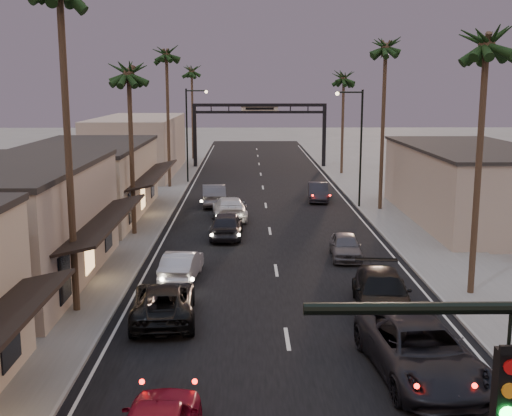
{
  "coord_description": "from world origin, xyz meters",
  "views": [
    {
      "loc": [
        -1.5,
        -3.56,
        9.33
      ],
      "look_at": [
        -0.97,
        31.98,
        2.5
      ],
      "focal_mm": 45.0,
      "sensor_mm": 36.0,
      "label": 1
    }
  ],
  "objects_px": {
    "streetlight_right": "(358,139)",
    "palm_far": "(192,68)",
    "oncoming_silver": "(182,265)",
    "palm_rc": "(344,74)",
    "curbside_black": "(382,293)",
    "streetlight_left": "(190,128)",
    "palm_ld": "(166,50)",
    "oncoming_pickup": "(164,302)",
    "palm_rb": "(386,42)",
    "curbside_near": "(420,351)",
    "palm_ra": "(487,34)",
    "palm_lc": "(128,66)",
    "arch": "(260,119)"
  },
  "relations": [
    {
      "from": "streetlight_right",
      "to": "palm_far",
      "type": "xyz_separation_m",
      "value": [
        -15.22,
        33.0,
        6.11
      ]
    },
    {
      "from": "palm_far",
      "to": "oncoming_silver",
      "type": "relative_size",
      "value": 3.06
    },
    {
      "from": "palm_rc",
      "to": "curbside_black",
      "type": "bearing_deg",
      "value": -96.05
    },
    {
      "from": "streetlight_left",
      "to": "palm_ld",
      "type": "xyz_separation_m",
      "value": [
        -1.68,
        -3.0,
        7.09
      ]
    },
    {
      "from": "streetlight_right",
      "to": "oncoming_pickup",
      "type": "bearing_deg",
      "value": -116.21
    },
    {
      "from": "streetlight_right",
      "to": "palm_rc",
      "type": "bearing_deg",
      "value": 84.95
    },
    {
      "from": "palm_rb",
      "to": "palm_ld",
      "type": "bearing_deg",
      "value": 147.4
    },
    {
      "from": "oncoming_silver",
      "to": "curbside_near",
      "type": "bearing_deg",
      "value": 134.34
    },
    {
      "from": "palm_rc",
      "to": "palm_far",
      "type": "bearing_deg",
      "value": 140.36
    },
    {
      "from": "streetlight_left",
      "to": "palm_far",
      "type": "xyz_separation_m",
      "value": [
        -1.38,
        20.0,
        6.11
      ]
    },
    {
      "from": "oncoming_pickup",
      "to": "streetlight_left",
      "type": "bearing_deg",
      "value": -91.42
    },
    {
      "from": "palm_rb",
      "to": "oncoming_silver",
      "type": "xyz_separation_m",
      "value": [
        -13.28,
        -17.4,
        -11.7
      ]
    },
    {
      "from": "palm_rb",
      "to": "oncoming_pickup",
      "type": "relative_size",
      "value": 2.66
    },
    {
      "from": "palm_ra",
      "to": "palm_far",
      "type": "xyz_separation_m",
      "value": [
        -16.9,
        54.0,
        0.0
      ]
    },
    {
      "from": "palm_ld",
      "to": "oncoming_pickup",
      "type": "relative_size",
      "value": 2.66
    },
    {
      "from": "palm_far",
      "to": "curbside_black",
      "type": "bearing_deg",
      "value": -77.48
    },
    {
      "from": "palm_ld",
      "to": "palm_ra",
      "type": "height_order",
      "value": "palm_ld"
    },
    {
      "from": "palm_rb",
      "to": "curbside_black",
      "type": "bearing_deg",
      "value": -101.43
    },
    {
      "from": "palm_ld",
      "to": "palm_far",
      "type": "bearing_deg",
      "value": 89.25
    },
    {
      "from": "palm_lc",
      "to": "oncoming_pickup",
      "type": "height_order",
      "value": "palm_lc"
    },
    {
      "from": "oncoming_silver",
      "to": "palm_ld",
      "type": "bearing_deg",
      "value": -76.83
    },
    {
      "from": "arch",
      "to": "palm_lc",
      "type": "height_order",
      "value": "palm_lc"
    },
    {
      "from": "palm_ld",
      "to": "palm_lc",
      "type": "bearing_deg",
      "value": -90.0
    },
    {
      "from": "oncoming_pickup",
      "to": "palm_ra",
      "type": "bearing_deg",
      "value": -172.47
    },
    {
      "from": "palm_rc",
      "to": "curbside_near",
      "type": "xyz_separation_m",
      "value": [
        -4.51,
        -48.21,
        -9.58
      ]
    },
    {
      "from": "palm_lc",
      "to": "palm_ra",
      "type": "height_order",
      "value": "palm_ra"
    },
    {
      "from": "palm_rb",
      "to": "palm_rc",
      "type": "xyz_separation_m",
      "value": [
        0.0,
        20.0,
        -1.95
      ]
    },
    {
      "from": "palm_ld",
      "to": "curbside_black",
      "type": "bearing_deg",
      "value": -68.91
    },
    {
      "from": "oncoming_pickup",
      "to": "curbside_near",
      "type": "height_order",
      "value": "curbside_near"
    },
    {
      "from": "streetlight_right",
      "to": "streetlight_left",
      "type": "xyz_separation_m",
      "value": [
        -13.84,
        13.0,
        0.0
      ]
    },
    {
      "from": "oncoming_pickup",
      "to": "curbside_near",
      "type": "relative_size",
      "value": 0.83
    },
    {
      "from": "oncoming_silver",
      "to": "curbside_near",
      "type": "xyz_separation_m",
      "value": [
        8.77,
        -10.81,
        0.18
      ]
    },
    {
      "from": "streetlight_right",
      "to": "palm_far",
      "type": "relative_size",
      "value": 0.68
    },
    {
      "from": "palm_far",
      "to": "palm_lc",
      "type": "bearing_deg",
      "value": -90.41
    },
    {
      "from": "palm_far",
      "to": "oncoming_silver",
      "type": "distance_m",
      "value": 52.63
    },
    {
      "from": "palm_rb",
      "to": "curbside_black",
      "type": "distance_m",
      "value": 25.31
    },
    {
      "from": "palm_ra",
      "to": "palm_rc",
      "type": "relative_size",
      "value": 1.08
    },
    {
      "from": "palm_lc",
      "to": "oncoming_pickup",
      "type": "bearing_deg",
      "value": -75.86
    },
    {
      "from": "streetlight_right",
      "to": "curbside_black",
      "type": "distance_m",
      "value": 23.64
    },
    {
      "from": "palm_rb",
      "to": "oncoming_silver",
      "type": "bearing_deg",
      "value": -127.35
    },
    {
      "from": "streetlight_left",
      "to": "curbside_black",
      "type": "bearing_deg",
      "value": -72.93
    },
    {
      "from": "oncoming_pickup",
      "to": "palm_lc",
      "type": "bearing_deg",
      "value": -80.5
    },
    {
      "from": "oncoming_pickup",
      "to": "palm_ld",
      "type": "bearing_deg",
      "value": -88.32
    },
    {
      "from": "streetlight_right",
      "to": "palm_ld",
      "type": "xyz_separation_m",
      "value": [
        -15.52,
        10.0,
        7.09
      ]
    },
    {
      "from": "streetlight_right",
      "to": "palm_rc",
      "type": "distance_m",
      "value": 19.75
    },
    {
      "from": "palm_far",
      "to": "curbside_near",
      "type": "xyz_separation_m",
      "value": [
        12.39,
        -62.21,
        -10.55
      ]
    },
    {
      "from": "palm_ld",
      "to": "palm_rb",
      "type": "bearing_deg",
      "value": -32.6
    },
    {
      "from": "streetlight_right",
      "to": "palm_lc",
      "type": "relative_size",
      "value": 0.74
    },
    {
      "from": "palm_lc",
      "to": "oncoming_silver",
      "type": "height_order",
      "value": "palm_lc"
    },
    {
      "from": "arch",
      "to": "palm_far",
      "type": "distance_m",
      "value": 12.96
    }
  ]
}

